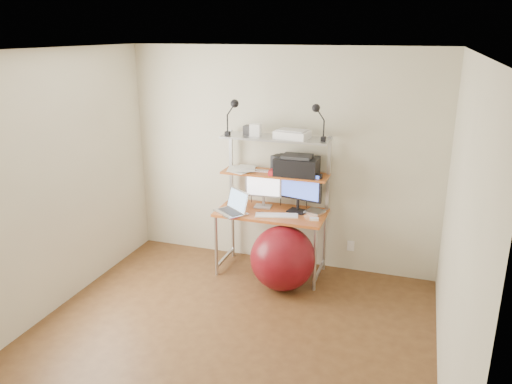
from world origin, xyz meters
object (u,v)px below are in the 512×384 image
laptop (234,208)px  printer (297,165)px  monitor_black (298,187)px  monitor_silver (264,186)px  exercise_ball (283,258)px

laptop → printer: 0.83m
monitor_black → laptop: monitor_black is taller
monitor_silver → printer: (0.38, 0.01, 0.27)m
monitor_black → printer: size_ratio=1.18×
monitor_silver → laptop: monitor_silver is taller
monitor_black → exercise_ball: (-0.05, -0.41, -0.67)m
laptop → exercise_ball: laptop is taller
monitor_silver → printer: size_ratio=1.00×
monitor_silver → exercise_ball: 0.85m
monitor_silver → printer: 0.46m
laptop → printer: printer is taller
laptop → monitor_black: bearing=58.0°
exercise_ball → printer: bearing=87.3°
monitor_black → laptop: bearing=-145.6°
monitor_silver → exercise_ball: size_ratio=0.67×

